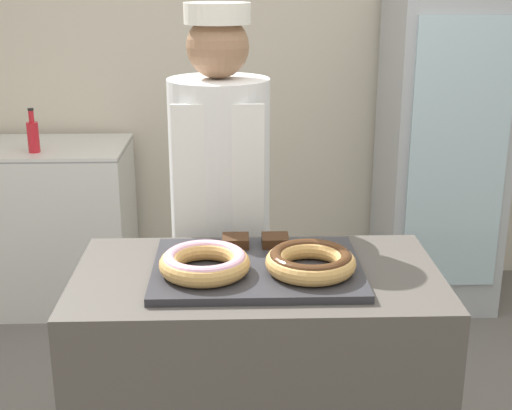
% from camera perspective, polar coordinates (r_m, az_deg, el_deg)
% --- Properties ---
extents(wall_back, '(8.00, 0.06, 2.70)m').
position_cam_1_polar(wall_back, '(4.12, -0.93, 12.15)').
color(wall_back, beige).
rests_on(wall_back, ground_plane).
extents(display_counter, '(1.10, 0.61, 0.92)m').
position_cam_1_polar(display_counter, '(2.37, 0.08, -15.64)').
color(display_counter, '#4C4742').
rests_on(display_counter, ground_plane).
extents(serving_tray, '(0.62, 0.46, 0.02)m').
position_cam_1_polar(serving_tray, '(2.14, 0.09, -5.11)').
color(serving_tray, '#2D2D33').
rests_on(serving_tray, display_counter).
extents(donut_light_glaze, '(0.26, 0.26, 0.06)m').
position_cam_1_polar(donut_light_glaze, '(2.07, -4.14, -4.56)').
color(donut_light_glaze, tan).
rests_on(donut_light_glaze, serving_tray).
extents(donut_chocolate_glaze, '(0.26, 0.26, 0.06)m').
position_cam_1_polar(donut_chocolate_glaze, '(2.08, 4.39, -4.45)').
color(donut_chocolate_glaze, tan).
rests_on(donut_chocolate_glaze, serving_tray).
extents(brownie_back_left, '(0.08, 0.08, 0.03)m').
position_cam_1_polar(brownie_back_left, '(2.28, -1.65, -2.89)').
color(brownie_back_left, '#382111').
rests_on(brownie_back_left, serving_tray).
extents(brownie_back_right, '(0.08, 0.08, 0.03)m').
position_cam_1_polar(brownie_back_right, '(2.28, 1.55, -2.85)').
color(brownie_back_right, '#382111').
rests_on(brownie_back_right, serving_tray).
extents(baker_person, '(0.37, 0.37, 1.68)m').
position_cam_1_polar(baker_person, '(2.66, -2.86, -1.36)').
color(baker_person, '#4C4C51').
rests_on(baker_person, ground_plane).
extents(beverage_fridge, '(0.60, 0.63, 1.72)m').
position_cam_1_polar(beverage_fridge, '(3.99, 14.51, 4.30)').
color(beverage_fridge, '#ADB2B7').
rests_on(beverage_fridge, ground_plane).
extents(chest_freezer, '(0.95, 0.59, 0.90)m').
position_cam_1_polar(chest_freezer, '(4.09, -16.59, -1.52)').
color(chest_freezer, silver).
rests_on(chest_freezer, ground_plane).
extents(bottle_red, '(0.06, 0.06, 0.23)m').
position_cam_1_polar(bottle_red, '(3.81, -17.40, 5.33)').
color(bottle_red, red).
rests_on(bottle_red, chest_freezer).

